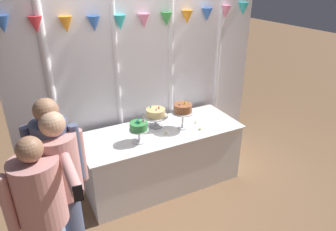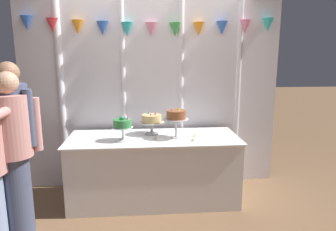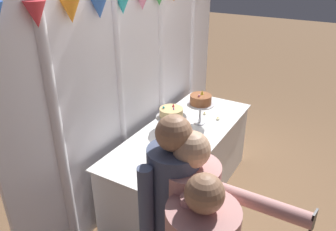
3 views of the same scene
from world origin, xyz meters
name	(u,v)px [view 2 (image 2 of 3)]	position (x,y,z in m)	size (l,w,h in m)	color
ground_plane	(155,203)	(0.00, 0.00, 0.00)	(24.00, 24.00, 0.00)	#846042
draped_curtain	(150,89)	(-0.02, 0.60, 1.31)	(3.37, 0.15, 2.47)	white
cake_table	(154,169)	(0.00, 0.10, 0.40)	(2.02, 0.81, 0.80)	white
cake_display_leftmost	(123,125)	(-0.35, -0.03, 0.98)	(0.23, 0.23, 0.30)	silver
cake_display_center	(152,120)	(-0.02, 0.23, 0.98)	(0.32, 0.32, 0.28)	#B2B2B7
cake_display_rightmost	(176,116)	(0.26, 0.03, 1.06)	(0.29, 0.29, 0.38)	silver
tealight_far_left	(155,138)	(0.01, 0.01, 0.81)	(0.05, 0.05, 0.03)	beige
tealight_near_left	(193,140)	(0.44, -0.10, 0.81)	(0.04, 0.04, 0.04)	beige
tealight_near_right	(194,136)	(0.49, 0.08, 0.81)	(0.04, 0.04, 0.03)	beige
guest_man_dark_suit	(15,143)	(-1.33, -0.53, 0.95)	(0.44, 0.39, 1.70)	#4C5675
guest_man_pink_jacket	(14,152)	(-1.31, -0.62, 0.89)	(0.47, 0.44, 1.62)	#4C5675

